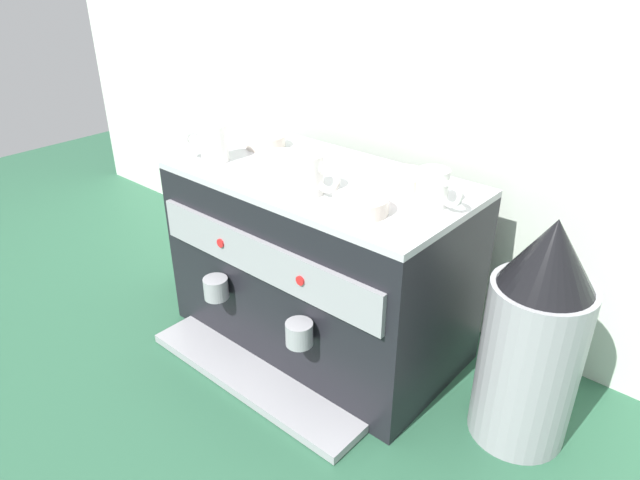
{
  "coord_description": "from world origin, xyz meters",
  "views": [
    {
      "loc": [
        0.77,
        -0.88,
        0.88
      ],
      "look_at": [
        0.0,
        0.0,
        0.27
      ],
      "focal_mm": 31.97,
      "sensor_mm": 36.0,
      "label": 1
    }
  ],
  "objects_px": {
    "ceramic_cup_1": "(434,188)",
    "milk_pitcher": "(196,251)",
    "espresso_machine": "(319,262)",
    "ceramic_cup_0": "(212,143)",
    "ceramic_cup_2": "(307,174)",
    "ceramic_bowl_3": "(361,205)",
    "ceramic_bowl_0": "(283,162)",
    "ceramic_bowl_1": "(265,141)",
    "ceramic_bowl_2": "(402,181)",
    "coffee_grinder": "(533,339)"
  },
  "relations": [
    {
      "from": "ceramic_bowl_2",
      "to": "milk_pitcher",
      "type": "relative_size",
      "value": 0.73
    },
    {
      "from": "ceramic_cup_2",
      "to": "coffee_grinder",
      "type": "bearing_deg",
      "value": 14.38
    },
    {
      "from": "ceramic_cup_2",
      "to": "espresso_machine",
      "type": "bearing_deg",
      "value": 117.75
    },
    {
      "from": "ceramic_bowl_3",
      "to": "ceramic_bowl_1",
      "type": "bearing_deg",
      "value": 159.64
    },
    {
      "from": "ceramic_cup_1",
      "to": "ceramic_bowl_2",
      "type": "height_order",
      "value": "ceramic_cup_1"
    },
    {
      "from": "espresso_machine",
      "to": "ceramic_bowl_0",
      "type": "relative_size",
      "value": 7.01
    },
    {
      "from": "ceramic_bowl_0",
      "to": "ceramic_bowl_3",
      "type": "bearing_deg",
      "value": -14.56
    },
    {
      "from": "ceramic_bowl_2",
      "to": "ceramic_cup_2",
      "type": "bearing_deg",
      "value": -132.3
    },
    {
      "from": "ceramic_bowl_0",
      "to": "coffee_grinder",
      "type": "relative_size",
      "value": 0.2
    },
    {
      "from": "ceramic_bowl_0",
      "to": "coffee_grinder",
      "type": "bearing_deg",
      "value": 4.66
    },
    {
      "from": "espresso_machine",
      "to": "coffee_grinder",
      "type": "relative_size",
      "value": 1.43
    },
    {
      "from": "ceramic_bowl_2",
      "to": "ceramic_bowl_1",
      "type": "bearing_deg",
      "value": 179.03
    },
    {
      "from": "ceramic_cup_2",
      "to": "ceramic_bowl_1",
      "type": "relative_size",
      "value": 1.21
    },
    {
      "from": "ceramic_bowl_1",
      "to": "ceramic_bowl_3",
      "type": "bearing_deg",
      "value": -20.36
    },
    {
      "from": "ceramic_cup_2",
      "to": "ceramic_bowl_0",
      "type": "height_order",
      "value": "ceramic_cup_2"
    },
    {
      "from": "ceramic_cup_1",
      "to": "ceramic_bowl_3",
      "type": "distance_m",
      "value": 0.15
    },
    {
      "from": "ceramic_cup_1",
      "to": "milk_pitcher",
      "type": "distance_m",
      "value": 0.85
    },
    {
      "from": "ceramic_bowl_3",
      "to": "milk_pitcher",
      "type": "distance_m",
      "value": 0.76
    },
    {
      "from": "ceramic_bowl_2",
      "to": "milk_pitcher",
      "type": "height_order",
      "value": "ceramic_bowl_2"
    },
    {
      "from": "ceramic_cup_1",
      "to": "coffee_grinder",
      "type": "xyz_separation_m",
      "value": [
        0.23,
        0.01,
        -0.24
      ]
    },
    {
      "from": "ceramic_bowl_0",
      "to": "espresso_machine",
      "type": "bearing_deg",
      "value": 12.61
    },
    {
      "from": "coffee_grinder",
      "to": "ceramic_bowl_2",
      "type": "bearing_deg",
      "value": 175.17
    },
    {
      "from": "ceramic_bowl_0",
      "to": "ceramic_bowl_1",
      "type": "distance_m",
      "value": 0.16
    },
    {
      "from": "espresso_machine",
      "to": "ceramic_cup_2",
      "type": "distance_m",
      "value": 0.28
    },
    {
      "from": "ceramic_bowl_0",
      "to": "ceramic_bowl_1",
      "type": "height_order",
      "value": "ceramic_bowl_0"
    },
    {
      "from": "espresso_machine",
      "to": "ceramic_bowl_2",
      "type": "relative_size",
      "value": 6.26
    },
    {
      "from": "espresso_machine",
      "to": "ceramic_bowl_1",
      "type": "bearing_deg",
      "value": 164.67
    },
    {
      "from": "ceramic_bowl_1",
      "to": "ceramic_bowl_0",
      "type": "bearing_deg",
      "value": -30.32
    },
    {
      "from": "ceramic_bowl_2",
      "to": "coffee_grinder",
      "type": "xyz_separation_m",
      "value": [
        0.33,
        -0.03,
        -0.22
      ]
    },
    {
      "from": "ceramic_cup_1",
      "to": "ceramic_bowl_2",
      "type": "distance_m",
      "value": 0.1
    },
    {
      "from": "espresso_machine",
      "to": "ceramic_bowl_3",
      "type": "distance_m",
      "value": 0.31
    },
    {
      "from": "ceramic_cup_0",
      "to": "espresso_machine",
      "type": "bearing_deg",
      "value": 18.99
    },
    {
      "from": "ceramic_cup_0",
      "to": "milk_pitcher",
      "type": "bearing_deg",
      "value": 160.11
    },
    {
      "from": "espresso_machine",
      "to": "ceramic_cup_1",
      "type": "bearing_deg",
      "value": 4.73
    },
    {
      "from": "coffee_grinder",
      "to": "milk_pitcher",
      "type": "height_order",
      "value": "coffee_grinder"
    },
    {
      "from": "espresso_machine",
      "to": "ceramic_bowl_3",
      "type": "relative_size",
      "value": 6.39
    },
    {
      "from": "ceramic_cup_0",
      "to": "ceramic_bowl_3",
      "type": "xyz_separation_m",
      "value": [
        0.43,
        -0.0,
        -0.03
      ]
    },
    {
      "from": "ceramic_bowl_3",
      "to": "milk_pitcher",
      "type": "bearing_deg",
      "value": 172.52
    },
    {
      "from": "ceramic_bowl_2",
      "to": "milk_pitcher",
      "type": "bearing_deg",
      "value": -174.76
    },
    {
      "from": "espresso_machine",
      "to": "ceramic_cup_0",
      "type": "relative_size",
      "value": 6.64
    },
    {
      "from": "ceramic_bowl_3",
      "to": "ceramic_cup_2",
      "type": "bearing_deg",
      "value": 179.37
    },
    {
      "from": "ceramic_cup_2",
      "to": "coffee_grinder",
      "type": "distance_m",
      "value": 0.53
    },
    {
      "from": "espresso_machine",
      "to": "ceramic_bowl_2",
      "type": "xyz_separation_m",
      "value": [
        0.18,
        0.06,
        0.23
      ]
    },
    {
      "from": "espresso_machine",
      "to": "ceramic_cup_0",
      "type": "height_order",
      "value": "ceramic_cup_0"
    },
    {
      "from": "ceramic_cup_0",
      "to": "milk_pitcher",
      "type": "height_order",
      "value": "ceramic_cup_0"
    },
    {
      "from": "ceramic_cup_2",
      "to": "ceramic_bowl_0",
      "type": "bearing_deg",
      "value": 152.92
    },
    {
      "from": "ceramic_bowl_0",
      "to": "coffee_grinder",
      "type": "xyz_separation_m",
      "value": [
        0.59,
        0.05,
        -0.22
      ]
    },
    {
      "from": "milk_pitcher",
      "to": "ceramic_bowl_0",
      "type": "bearing_deg",
      "value": -2.36
    },
    {
      "from": "ceramic_cup_2",
      "to": "ceramic_bowl_3",
      "type": "relative_size",
      "value": 1.14
    },
    {
      "from": "ceramic_bowl_2",
      "to": "ceramic_cup_1",
      "type": "bearing_deg",
      "value": -19.9
    }
  ]
}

